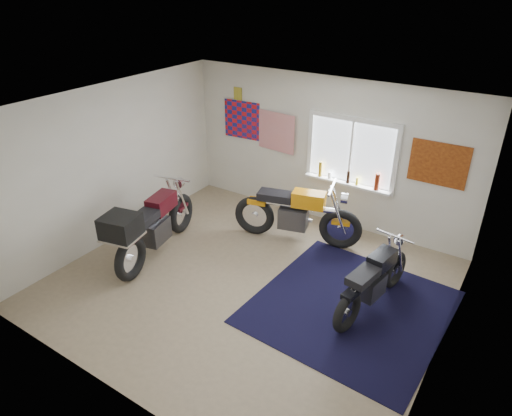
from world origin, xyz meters
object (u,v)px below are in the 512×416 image
Objects in this scene: navy_rug at (350,307)px; black_chrome_bike at (373,282)px; yellow_triumph at (296,215)px; maroon_tourer at (150,226)px.

navy_rug is 0.51m from black_chrome_bike.
yellow_triumph is 2.03m from black_chrome_bike.
maroon_tourer reaches higher than yellow_triumph.
navy_rug is 1.17× the size of yellow_triumph.
black_chrome_bike is at bearing -44.60° from yellow_triumph.
maroon_tourer is at bearing 112.24° from black_chrome_bike.
navy_rug is 1.14× the size of maroon_tourer.
maroon_tourer reaches higher than navy_rug.
yellow_triumph is at bearing 142.48° from navy_rug.
yellow_triumph reaches higher than navy_rug.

